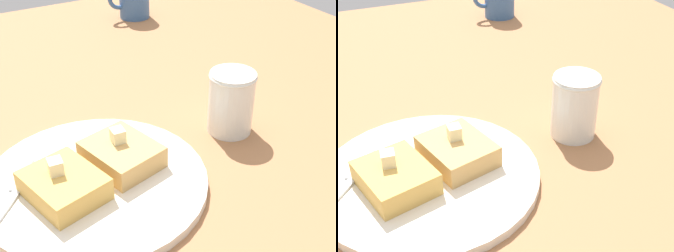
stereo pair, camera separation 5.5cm
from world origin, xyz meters
TOP-DOWN VIEW (x-y plane):
  - table_surface at (0.00, 0.00)cm, footprint 125.59×125.59cm
  - plate at (5.96, 4.23)cm, footprint 26.32×26.32cm
  - toast_slice_left at (1.97, 3.18)cm, footprint 9.08×10.13cm
  - toast_slice_middle at (9.95, 5.28)cm, footprint 9.08×10.13cm
  - butter_pat_primary at (1.95, 2.33)cm, footprint 1.60×1.76cm
  - butter_pat_secondary at (10.33, 4.50)cm, footprint 1.67×1.82cm
  - fork at (15.09, 2.96)cm, footprint 11.70×12.91cm
  - syrup_jar at (-14.87, 2.08)cm, footprint 6.39×6.39cm

SIDE VIEW (x-z plane):
  - table_surface at x=0.00cm, z-range 0.00..1.84cm
  - plate at x=5.96cm, z-range 1.92..3.08cm
  - fork at x=15.09cm, z-range 3.00..3.36cm
  - toast_slice_left at x=1.97cm, z-range 3.00..5.76cm
  - toast_slice_middle at x=9.95cm, z-range 3.00..5.76cm
  - syrup_jar at x=-14.87cm, z-range 1.46..10.19cm
  - butter_pat_primary at x=1.95cm, z-range 5.76..7.45cm
  - butter_pat_secondary at x=10.33cm, z-range 5.76..7.45cm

